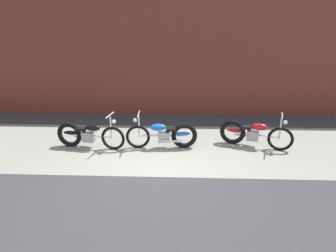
# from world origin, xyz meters

# --- Properties ---
(ground_plane) EXTENTS (80.00, 80.00, 0.00)m
(ground_plane) POSITION_xyz_m (0.00, 0.00, 0.00)
(ground_plane) COLOR #38383A
(sidewalk_slab) EXTENTS (36.00, 3.50, 0.01)m
(sidewalk_slab) POSITION_xyz_m (0.00, 1.75, 0.00)
(sidewalk_slab) COLOR gray
(sidewalk_slab) RESTS_ON ground
(brick_building_wall) EXTENTS (36.00, 0.50, 4.63)m
(brick_building_wall) POSITION_xyz_m (0.00, 5.20, 2.31)
(brick_building_wall) COLOR brown
(brick_building_wall) RESTS_ON ground
(motorcycle_black) EXTENTS (2.00, 0.63, 1.03)m
(motorcycle_black) POSITION_xyz_m (-2.15, 1.57, 0.40)
(motorcycle_black) COLOR black
(motorcycle_black) RESTS_ON ground
(motorcycle_blue) EXTENTS (2.01, 0.58, 1.03)m
(motorcycle_blue) POSITION_xyz_m (0.13, 1.64, 0.40)
(motorcycle_blue) COLOR black
(motorcycle_blue) RESTS_ON ground
(motorcycle_red) EXTENTS (1.92, 0.89, 1.03)m
(motorcycle_red) POSITION_xyz_m (2.50, 1.86, 0.40)
(motorcycle_red) COLOR black
(motorcycle_red) RESTS_ON ground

